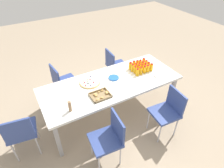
# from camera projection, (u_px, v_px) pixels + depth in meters

# --- Properties ---
(ground_plane) EXTENTS (12.00, 12.00, 0.00)m
(ground_plane) POSITION_uv_depth(u_px,v_px,m) (111.00, 113.00, 3.60)
(ground_plane) COLOR tan
(party_table) EXTENTS (2.33, 0.93, 0.74)m
(party_table) POSITION_uv_depth(u_px,v_px,m) (111.00, 85.00, 3.19)
(party_table) COLOR white
(party_table) RESTS_ON ground_plane
(chair_end) EXTENTS (0.45, 0.45, 0.83)m
(chair_end) POSITION_uv_depth(u_px,v_px,m) (21.00, 131.00, 2.64)
(chair_end) COLOR #33478C
(chair_end) RESTS_ON ground_plane
(chair_near_left) EXTENTS (0.42, 0.42, 0.83)m
(chair_near_left) POSITION_uv_depth(u_px,v_px,m) (115.00, 65.00, 4.05)
(chair_near_left) COLOR #33478C
(chair_near_left) RESTS_ON ground_plane
(chair_near_right) EXTENTS (0.45, 0.45, 0.83)m
(chair_near_right) POSITION_uv_depth(u_px,v_px,m) (62.00, 81.00, 3.59)
(chair_near_right) COLOR #33478C
(chair_near_right) RESTS_ON ground_plane
(chair_far_right) EXTENTS (0.43, 0.43, 0.83)m
(chair_far_right) POSITION_uv_depth(u_px,v_px,m) (110.00, 136.00, 2.58)
(chair_far_right) COLOR #33478C
(chair_far_right) RESTS_ON ground_plane
(chair_far_left) EXTENTS (0.43, 0.43, 0.83)m
(chair_far_left) POSITION_uv_depth(u_px,v_px,m) (168.00, 110.00, 2.98)
(chair_far_left) COLOR #33478C
(chair_far_left) RESTS_ON ground_plane
(juice_bottle_0) EXTENTS (0.06, 0.06, 0.14)m
(juice_bottle_0) POSITION_uv_depth(u_px,v_px,m) (144.00, 62.00, 3.56)
(juice_bottle_0) COLOR #F9AD14
(juice_bottle_0) RESTS_ON party_table
(juice_bottle_1) EXTENTS (0.06, 0.06, 0.13)m
(juice_bottle_1) POSITION_uv_depth(u_px,v_px,m) (140.00, 63.00, 3.53)
(juice_bottle_1) COLOR #FAAD14
(juice_bottle_1) RESTS_ON party_table
(juice_bottle_2) EXTENTS (0.06, 0.06, 0.14)m
(juice_bottle_2) POSITION_uv_depth(u_px,v_px,m) (137.00, 64.00, 3.49)
(juice_bottle_2) COLOR #F9AD14
(juice_bottle_2) RESTS_ON party_table
(juice_bottle_3) EXTENTS (0.05, 0.05, 0.15)m
(juice_bottle_3) POSITION_uv_depth(u_px,v_px,m) (134.00, 65.00, 3.47)
(juice_bottle_3) COLOR #F9AD14
(juice_bottle_3) RESTS_ON party_table
(juice_bottle_4) EXTENTS (0.06, 0.06, 0.14)m
(juice_bottle_4) POSITION_uv_depth(u_px,v_px,m) (130.00, 66.00, 3.44)
(juice_bottle_4) COLOR #FAAE14
(juice_bottle_4) RESTS_ON party_table
(juice_bottle_5) EXTENTS (0.05, 0.05, 0.14)m
(juice_bottle_5) POSITION_uv_depth(u_px,v_px,m) (146.00, 64.00, 3.51)
(juice_bottle_5) COLOR #F8AC14
(juice_bottle_5) RESTS_ON party_table
(juice_bottle_6) EXTENTS (0.06, 0.06, 0.14)m
(juice_bottle_6) POSITION_uv_depth(u_px,v_px,m) (143.00, 65.00, 3.47)
(juice_bottle_6) COLOR #F9AC14
(juice_bottle_6) RESTS_ON party_table
(juice_bottle_7) EXTENTS (0.05, 0.05, 0.14)m
(juice_bottle_7) POSITION_uv_depth(u_px,v_px,m) (139.00, 66.00, 3.44)
(juice_bottle_7) COLOR #F9AE14
(juice_bottle_7) RESTS_ON party_table
(juice_bottle_8) EXTENTS (0.05, 0.05, 0.15)m
(juice_bottle_8) POSITION_uv_depth(u_px,v_px,m) (136.00, 67.00, 3.41)
(juice_bottle_8) COLOR #FAAD14
(juice_bottle_8) RESTS_ON party_table
(juice_bottle_9) EXTENTS (0.06, 0.06, 0.15)m
(juice_bottle_9) POSITION_uv_depth(u_px,v_px,m) (133.00, 68.00, 3.39)
(juice_bottle_9) COLOR #F9AD14
(juice_bottle_9) RESTS_ON party_table
(juice_bottle_10) EXTENTS (0.06, 0.06, 0.14)m
(juice_bottle_10) POSITION_uv_depth(u_px,v_px,m) (148.00, 65.00, 3.46)
(juice_bottle_10) COLOR #FAAC14
(juice_bottle_10) RESTS_ON party_table
(juice_bottle_11) EXTENTS (0.06, 0.06, 0.14)m
(juice_bottle_11) POSITION_uv_depth(u_px,v_px,m) (145.00, 67.00, 3.42)
(juice_bottle_11) COLOR #F9AE14
(juice_bottle_11) RESTS_ON party_table
(juice_bottle_12) EXTENTS (0.05, 0.05, 0.14)m
(juice_bottle_12) POSITION_uv_depth(u_px,v_px,m) (142.00, 68.00, 3.40)
(juice_bottle_12) COLOR #FAAD14
(juice_bottle_12) RESTS_ON party_table
(juice_bottle_13) EXTENTS (0.05, 0.05, 0.15)m
(juice_bottle_13) POSITION_uv_depth(u_px,v_px,m) (139.00, 69.00, 3.37)
(juice_bottle_13) COLOR #F9AE14
(juice_bottle_13) RESTS_ON party_table
(juice_bottle_14) EXTENTS (0.06, 0.06, 0.14)m
(juice_bottle_14) POSITION_uv_depth(u_px,v_px,m) (135.00, 70.00, 3.34)
(juice_bottle_14) COLOR #FAAC14
(juice_bottle_14) RESTS_ON party_table
(juice_bottle_15) EXTENTS (0.06, 0.06, 0.15)m
(juice_bottle_15) POSITION_uv_depth(u_px,v_px,m) (151.00, 67.00, 3.39)
(juice_bottle_15) COLOR #F8AD14
(juice_bottle_15) RESTS_ON party_table
(juice_bottle_16) EXTENTS (0.06, 0.06, 0.14)m
(juice_bottle_16) POSITION_uv_depth(u_px,v_px,m) (148.00, 68.00, 3.37)
(juice_bottle_16) COLOR #F9AC14
(juice_bottle_16) RESTS_ON party_table
(juice_bottle_17) EXTENTS (0.06, 0.06, 0.14)m
(juice_bottle_17) POSITION_uv_depth(u_px,v_px,m) (145.00, 69.00, 3.34)
(juice_bottle_17) COLOR #FAAD14
(juice_bottle_17) RESTS_ON party_table
(juice_bottle_18) EXTENTS (0.05, 0.05, 0.14)m
(juice_bottle_18) POSITION_uv_depth(u_px,v_px,m) (141.00, 71.00, 3.31)
(juice_bottle_18) COLOR #F9AE14
(juice_bottle_18) RESTS_ON party_table
(juice_bottle_19) EXTENTS (0.06, 0.06, 0.14)m
(juice_bottle_19) POSITION_uv_depth(u_px,v_px,m) (137.00, 72.00, 3.28)
(juice_bottle_19) COLOR #FAAC14
(juice_bottle_19) RESTS_ON party_table
(fruit_pizza) EXTENTS (0.35, 0.35, 0.05)m
(fruit_pizza) POSITION_uv_depth(u_px,v_px,m) (90.00, 82.00, 3.14)
(fruit_pizza) COLOR tan
(fruit_pizza) RESTS_ON party_table
(snack_tray) EXTENTS (0.30, 0.24, 0.04)m
(snack_tray) POSITION_uv_depth(u_px,v_px,m) (101.00, 95.00, 2.87)
(snack_tray) COLOR olive
(snack_tray) RESTS_ON party_table
(plate_stack) EXTENTS (0.18, 0.18, 0.02)m
(plate_stack) POSITION_uv_depth(u_px,v_px,m) (114.00, 78.00, 3.24)
(plate_stack) COLOR blue
(plate_stack) RESTS_ON party_table
(napkin_stack) EXTENTS (0.15, 0.15, 0.01)m
(napkin_stack) POSITION_uv_depth(u_px,v_px,m) (160.00, 77.00, 3.28)
(napkin_stack) COLOR white
(napkin_stack) RESTS_ON party_table
(cardboard_tube) EXTENTS (0.04, 0.04, 0.17)m
(cardboard_tube) POSITION_uv_depth(u_px,v_px,m) (70.00, 106.00, 2.58)
(cardboard_tube) COLOR #9E7A56
(cardboard_tube) RESTS_ON party_table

